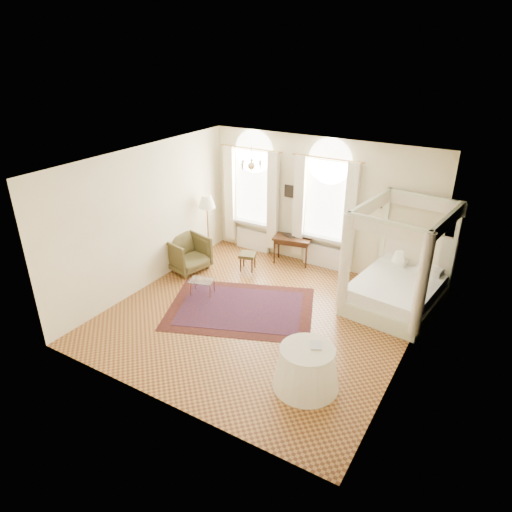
% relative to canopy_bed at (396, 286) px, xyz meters
% --- Properties ---
extents(ground, '(6.00, 6.00, 0.00)m').
position_rel_canopy_bed_xyz_m(ground, '(-2.37, -1.84, -0.53)').
color(ground, '#A06A2E').
rests_on(ground, ground).
extents(room_walls, '(6.00, 6.00, 6.00)m').
position_rel_canopy_bed_xyz_m(room_walls, '(-2.37, -1.84, 1.45)').
color(room_walls, '#FFF1C2').
rests_on(room_walls, ground).
extents(window_left, '(1.62, 0.27, 3.29)m').
position_rel_canopy_bed_xyz_m(window_left, '(-4.27, 1.04, 0.96)').
color(window_left, white).
rests_on(window_left, room_walls).
extents(window_right, '(1.62, 0.27, 3.29)m').
position_rel_canopy_bed_xyz_m(window_right, '(-2.17, 1.04, 0.96)').
color(window_right, white).
rests_on(window_right, room_walls).
extents(chandelier, '(0.51, 0.45, 0.50)m').
position_rel_canopy_bed_xyz_m(chandelier, '(-3.27, -0.64, 2.38)').
color(chandelier, '#B57F3C').
rests_on(chandelier, room_walls).
extents(wall_pictures, '(2.54, 0.03, 0.39)m').
position_rel_canopy_bed_xyz_m(wall_pictures, '(-2.28, 1.13, 1.36)').
color(wall_pictures, black).
rests_on(wall_pictures, room_walls).
extents(canopy_bed, '(2.01, 2.35, 2.34)m').
position_rel_canopy_bed_xyz_m(canopy_bed, '(0.00, 0.00, 0.00)').
color(canopy_bed, beige).
rests_on(canopy_bed, ground).
extents(nightstand, '(0.48, 0.46, 0.54)m').
position_rel_canopy_bed_xyz_m(nightstand, '(-0.11, 0.86, -0.26)').
color(nightstand, '#321D0D').
rests_on(nightstand, ground).
extents(nightstand_lamp, '(0.30, 0.30, 0.44)m').
position_rel_canopy_bed_xyz_m(nightstand_lamp, '(-0.20, 0.81, 0.30)').
color(nightstand_lamp, '#B57F3C').
rests_on(nightstand_lamp, nightstand).
extents(writing_desk, '(1.05, 0.68, 0.73)m').
position_rel_canopy_bed_xyz_m(writing_desk, '(-2.94, 0.86, 0.09)').
color(writing_desk, '#321D0D').
rests_on(writing_desk, ground).
extents(laptop, '(0.42, 0.35, 0.03)m').
position_rel_canopy_bed_xyz_m(laptop, '(-3.04, 0.93, 0.21)').
color(laptop, black).
rests_on(laptop, writing_desk).
extents(stool, '(0.49, 0.49, 0.45)m').
position_rel_canopy_bed_xyz_m(stool, '(-3.73, -0.08, -0.15)').
color(stool, '#4D4321').
rests_on(stool, ground).
extents(armchair, '(1.15, 1.13, 0.87)m').
position_rel_canopy_bed_xyz_m(armchair, '(-5.07, -0.84, -0.10)').
color(armchair, '#473E1E').
rests_on(armchair, ground).
extents(coffee_table, '(0.63, 0.53, 0.37)m').
position_rel_canopy_bed_xyz_m(coffee_table, '(-3.96, -1.70, -0.20)').
color(coffee_table, silver).
rests_on(coffee_table, ground).
extents(floor_lamp, '(0.44, 0.44, 1.72)m').
position_rel_canopy_bed_xyz_m(floor_lamp, '(-5.07, 0.08, 0.94)').
color(floor_lamp, '#B57F3C').
rests_on(floor_lamp, ground).
extents(oriental_rug, '(3.74, 3.25, 0.01)m').
position_rel_canopy_bed_xyz_m(oriental_rug, '(-2.87, -1.77, -0.52)').
color(oriental_rug, '#461A10').
rests_on(oriental_rug, ground).
extents(side_table, '(1.13, 1.13, 0.77)m').
position_rel_canopy_bed_xyz_m(side_table, '(-0.58, -3.30, -0.15)').
color(side_table, white).
rests_on(side_table, ground).
extents(book, '(0.28, 0.31, 0.02)m').
position_rel_canopy_bed_xyz_m(book, '(-0.58, -3.20, 0.25)').
color(book, black).
rests_on(book, side_table).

